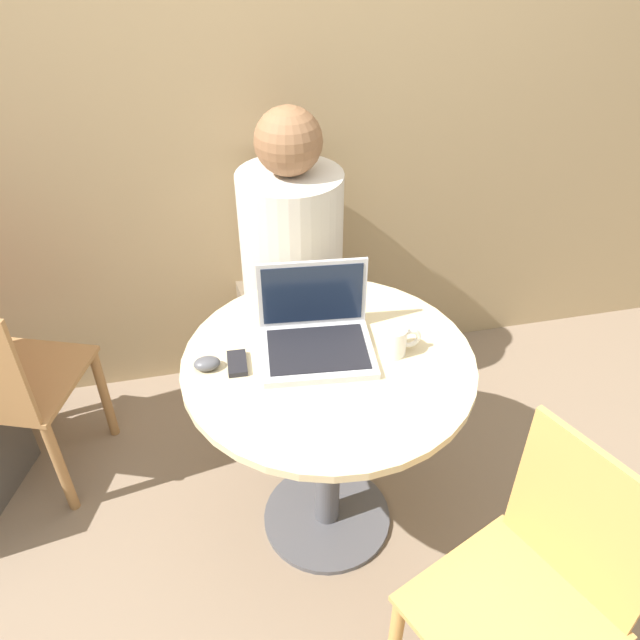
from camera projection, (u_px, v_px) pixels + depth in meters
The scene contains 10 objects.
ground_plane at pixel (327, 518), 2.19m from camera, with size 12.00×12.00×0.00m, color #7F6B56.
back_wall at pixel (270, 62), 2.11m from camera, with size 7.00×0.05×2.60m.
round_table at pixel (328, 406), 1.86m from camera, with size 0.82×0.82×0.74m.
laptop at pixel (316, 333), 1.76m from camera, with size 0.34×0.28×0.23m.
cell_phone at pixel (237, 363), 1.71m from camera, with size 0.06×0.10×0.02m.
computer_mouse at pixel (207, 363), 1.70m from camera, with size 0.07×0.05×0.04m.
coffee_cup at pixel (395, 340), 1.74m from camera, with size 0.12×0.07×0.09m.
chair_empty at pixel (530, 598), 1.48m from camera, with size 0.52×0.52×0.87m.
person_seated at pixel (288, 284), 2.45m from camera, with size 0.41×0.60×1.23m.
chair_background at pixel (8, 390), 2.07m from camera, with size 0.51×0.51×0.84m.
Camera 1 is at (-0.31, -1.29, 1.87)m, focal length 35.00 mm.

